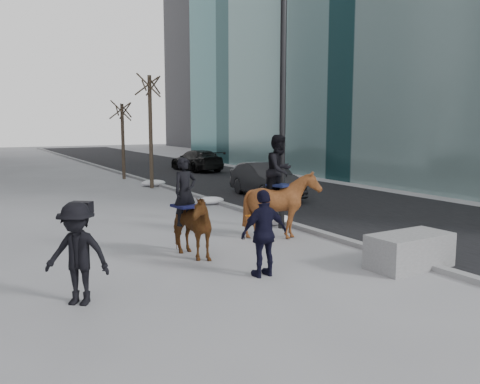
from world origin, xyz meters
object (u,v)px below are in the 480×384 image
car_near (266,180)px  mounted_left (188,221)px  mounted_right (281,197)px  planter (410,251)px

car_near → mounted_left: mounted_left is taller
car_near → mounted_right: bearing=-112.8°
planter → mounted_left: size_ratio=0.80×
mounted_left → mounted_right: (2.95, 0.56, 0.25)m
mounted_left → mounted_right: bearing=10.8°
car_near → mounted_left: bearing=-126.6°
mounted_right → planter: bearing=-77.4°
car_near → mounted_right: mounted_right is taller
car_near → mounted_right: size_ratio=1.57×
planter → mounted_right: mounted_right is taller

